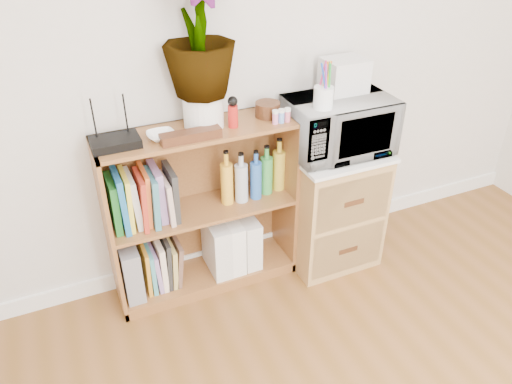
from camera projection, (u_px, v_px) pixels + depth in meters
skirting_board at (253, 243)px, 3.10m from camera, size 4.00×0.02×0.10m
bookshelf at (203, 211)px, 2.65m from camera, size 1.00×0.30×0.95m
wicker_unit at (330, 206)px, 2.91m from camera, size 0.50×0.45×0.70m
microwave at (339, 125)px, 2.63m from camera, size 0.55×0.38×0.30m
pen_cup at (323, 98)px, 2.42m from camera, size 0.10×0.10×0.11m
small_appliance at (344, 75)px, 2.60m from camera, size 0.22×0.18×0.17m
router at (115, 142)px, 2.24m from camera, size 0.22×0.15×0.04m
white_bowl at (161, 136)px, 2.30m from camera, size 0.13×0.13×0.03m
plant_pot at (203, 111)px, 2.38m from camera, size 0.19×0.19×0.16m
potted_plant at (198, 30)px, 2.18m from camera, size 0.33×0.33×0.60m
trinket_box at (191, 136)px, 2.29m from camera, size 0.28×0.07×0.05m
kokeshi_doll at (233, 116)px, 2.40m from camera, size 0.05×0.05×0.11m
wooden_bowl at (268, 109)px, 2.52m from camera, size 0.13×0.13×0.07m
paint_jars at (281, 118)px, 2.45m from camera, size 0.10×0.04×0.05m
file_box at (130, 268)px, 2.64m from camera, size 0.09×0.25×0.31m
magazine_holder_left at (217, 246)px, 2.79m from camera, size 0.10×0.25×0.31m
magazine_holder_mid at (230, 243)px, 2.82m from camera, size 0.10×0.25×0.31m
magazine_holder_right at (247, 239)px, 2.86m from camera, size 0.09×0.24×0.30m
cookbooks at (142, 198)px, 2.46m from camera, size 0.32×0.20×0.31m
liquor_bottles at (262, 171)px, 2.68m from camera, size 0.46×0.07×0.31m
lower_books at (161, 264)px, 2.71m from camera, size 0.21×0.19×0.30m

